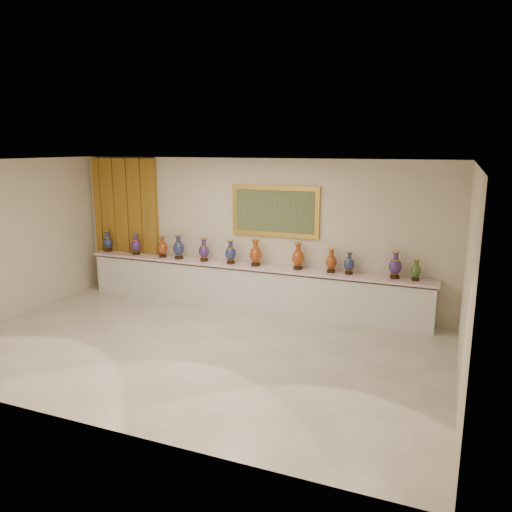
{
  "coord_description": "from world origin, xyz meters",
  "views": [
    {
      "loc": [
        3.8,
        -6.7,
        3.22
      ],
      "look_at": [
        0.4,
        1.7,
        1.23
      ],
      "focal_mm": 35.0,
      "sensor_mm": 36.0,
      "label": 1
    }
  ],
  "objects": [
    {
      "name": "vase_7",
      "position": [
        1.03,
        2.29,
        1.13
      ],
      "size": [
        0.31,
        0.31,
        0.51
      ],
      "rotation": [
        0.0,
        0.0,
        -0.36
      ],
      "color": "black",
      "rests_on": "counter"
    },
    {
      "name": "vase_1",
      "position": [
        -2.66,
        2.23,
        1.11
      ],
      "size": [
        0.28,
        0.28,
        0.47
      ],
      "rotation": [
        0.0,
        0.0,
        0.37
      ],
      "color": "black",
      "rests_on": "counter"
    },
    {
      "name": "vase_2",
      "position": [
        -1.98,
        2.23,
        1.1
      ],
      "size": [
        0.26,
        0.26,
        0.45
      ],
      "rotation": [
        0.0,
        0.0,
        -0.25
      ],
      "color": "black",
      "rests_on": "counter"
    },
    {
      "name": "vase_10",
      "position": [
        2.86,
        2.29,
        1.12
      ],
      "size": [
        0.26,
        0.26,
        0.5
      ],
      "rotation": [
        0.0,
        0.0,
        -0.15
      ],
      "color": "black",
      "rests_on": "counter"
    },
    {
      "name": "vase_6",
      "position": [
        0.17,
        2.24,
        1.13
      ],
      "size": [
        0.29,
        0.29,
        0.52
      ],
      "rotation": [
        0.0,
        0.0,
        -0.21
      ],
      "color": "black",
      "rests_on": "counter"
    },
    {
      "name": "counter",
      "position": [
        0.0,
        2.27,
        0.44
      ],
      "size": [
        7.28,
        0.48,
        0.9
      ],
      "color": "white",
      "rests_on": "ground"
    },
    {
      "name": "vase_3",
      "position": [
        -1.57,
        2.22,
        1.13
      ],
      "size": [
        0.29,
        0.29,
        0.51
      ],
      "rotation": [
        0.0,
        0.0,
        0.3
      ],
      "color": "black",
      "rests_on": "counter"
    },
    {
      "name": "vase_11",
      "position": [
        3.22,
        2.27,
        1.07
      ],
      "size": [
        0.2,
        0.2,
        0.39
      ],
      "rotation": [
        0.0,
        0.0,
        -0.1
      ],
      "color": "black",
      "rests_on": "counter"
    },
    {
      "name": "vase_9",
      "position": [
        2.03,
        2.28,
        1.09
      ],
      "size": [
        0.21,
        0.21,
        0.43
      ],
      "rotation": [
        0.0,
        0.0,
        0.04
      ],
      "color": "black",
      "rests_on": "counter"
    },
    {
      "name": "vase_0",
      "position": [
        -3.45,
        2.28,
        1.11
      ],
      "size": [
        0.24,
        0.24,
        0.47
      ],
      "rotation": [
        0.0,
        0.0,
        0.09
      ],
      "color": "black",
      "rests_on": "counter"
    },
    {
      "name": "vase_5",
      "position": [
        -0.37,
        2.22,
        1.12
      ],
      "size": [
        0.27,
        0.27,
        0.48
      ],
      "rotation": [
        0.0,
        0.0,
        0.24
      ],
      "color": "black",
      "rests_on": "counter"
    },
    {
      "name": "room",
      "position": [
        -2.47,
        2.44,
        1.58
      ],
      "size": [
        8.0,
        8.0,
        8.0
      ],
      "color": "beige",
      "rests_on": "ground"
    },
    {
      "name": "vase_4",
      "position": [
        -0.98,
        2.23,
        1.11
      ],
      "size": [
        0.28,
        0.28,
        0.48
      ],
      "rotation": [
        0.0,
        0.0,
        0.3
      ],
      "color": "black",
      "rests_on": "counter"
    },
    {
      "name": "vase_8",
      "position": [
        1.69,
        2.28,
        1.1
      ],
      "size": [
        0.27,
        0.27,
        0.45
      ],
      "rotation": [
        0.0,
        0.0,
        -0.32
      ],
      "color": "black",
      "rests_on": "counter"
    },
    {
      "name": "ground",
      "position": [
        0.0,
        0.0,
        0.0
      ],
      "size": [
        8.0,
        8.0,
        0.0
      ],
      "primitive_type": "plane",
      "color": "beige",
      "rests_on": "ground"
    },
    {
      "name": "label_card",
      "position": [
        -0.67,
        2.13,
        0.9
      ],
      "size": [
        0.1,
        0.06,
        0.0
      ],
      "primitive_type": "cube",
      "color": "white",
      "rests_on": "counter"
    }
  ]
}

